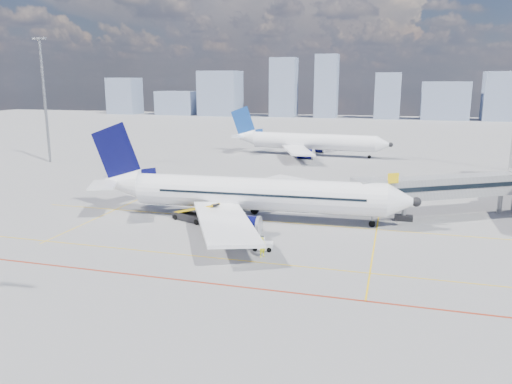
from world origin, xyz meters
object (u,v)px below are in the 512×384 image
Objects in this scene: baggage_tug at (262,244)px; ramp_worker at (262,247)px; cargo_dolly at (224,230)px; main_aircraft at (244,194)px; second_aircraft at (306,142)px; belt_loader at (191,215)px.

ramp_worker reaches higher than baggage_tug.
cargo_dolly reaches higher than ramp_worker.
main_aircraft is 56.18m from second_aircraft.
main_aircraft reaches higher than cargo_dolly.
cargo_dolly is at bearing 154.08° from baggage_tug.
ramp_worker is (0.56, -1.88, 0.34)m from baggage_tug.
cargo_dolly is (-4.61, 1.73, 0.55)m from baggage_tug.
belt_loader is 15.35m from ramp_worker.
second_aircraft is 18.39× the size of baggage_tug.
ramp_worker is at bearing -33.43° from cargo_dolly.
baggage_tug is (5.20, -10.74, -2.56)m from main_aircraft.
cargo_dolly is at bearing -22.22° from belt_loader.
second_aircraft is at bearing 90.95° from baggage_tug.
main_aircraft reaches higher than ramp_worker.
main_aircraft is 9.25m from cargo_dolly.
second_aircraft is 69.25m from ramp_worker.
ramp_worker is at bearing -79.32° from second_aircraft.
ramp_worker is (5.76, -12.62, -2.23)m from main_aircraft.
belt_loader is at bearing -89.54° from second_aircraft.
second_aircraft is at bearing 108.50° from belt_loader.
ramp_worker is (11.67, -9.96, 0.27)m from belt_loader.
baggage_tug is 0.51× the size of cargo_dolly.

